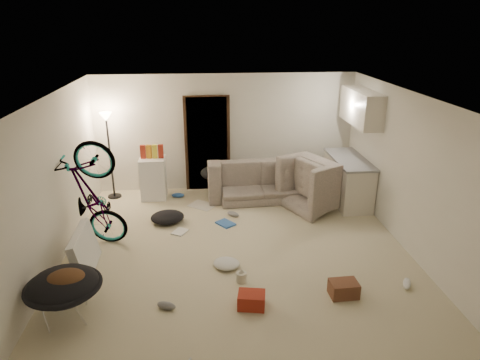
{
  "coord_description": "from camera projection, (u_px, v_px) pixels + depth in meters",
  "views": [
    {
      "loc": [
        -0.52,
        -5.92,
        3.55
      ],
      "look_at": [
        0.09,
        0.6,
        1.07
      ],
      "focal_mm": 32.0,
      "sensor_mm": 36.0,
      "label": 1
    }
  ],
  "objects": [
    {
      "name": "floor",
      "position": [
        238.0,
        256.0,
        6.82
      ],
      "size": [
        5.5,
        6.0,
        0.02
      ],
      "primitive_type": "cube",
      "color": "beige",
      "rests_on": "ground"
    },
    {
      "name": "ceiling",
      "position": [
        238.0,
        98.0,
        5.93
      ],
      "size": [
        5.5,
        6.0,
        0.02
      ],
      "primitive_type": "cube",
      "color": "white",
      "rests_on": "wall_back"
    },
    {
      "name": "wall_back",
      "position": [
        226.0,
        133.0,
        9.18
      ],
      "size": [
        5.5,
        0.02,
        2.5
      ],
      "primitive_type": "cube",
      "color": "silver",
      "rests_on": "floor"
    },
    {
      "name": "wall_front",
      "position": [
        270.0,
        312.0,
        3.57
      ],
      "size": [
        5.5,
        0.02,
        2.5
      ],
      "primitive_type": "cube",
      "color": "silver",
      "rests_on": "floor"
    },
    {
      "name": "wall_left",
      "position": [
        47.0,
        189.0,
        6.14
      ],
      "size": [
        0.02,
        6.0,
        2.5
      ],
      "primitive_type": "cube",
      "color": "silver",
      "rests_on": "floor"
    },
    {
      "name": "wall_right",
      "position": [
        415.0,
        177.0,
        6.61
      ],
      "size": [
        0.02,
        6.0,
        2.5
      ],
      "primitive_type": "cube",
      "color": "silver",
      "rests_on": "floor"
    },
    {
      "name": "doorway",
      "position": [
        207.0,
        144.0,
        9.19
      ],
      "size": [
        0.85,
        0.1,
        2.04
      ],
      "primitive_type": "cube",
      "color": "black",
      "rests_on": "floor"
    },
    {
      "name": "door_trim",
      "position": [
        207.0,
        144.0,
        9.16
      ],
      "size": [
        0.97,
        0.04,
        2.1
      ],
      "primitive_type": "cube",
      "color": "#362112",
      "rests_on": "floor"
    },
    {
      "name": "floor_lamp",
      "position": [
        108.0,
        137.0,
        8.62
      ],
      "size": [
        0.28,
        0.28,
        1.81
      ],
      "color": "black",
      "rests_on": "floor"
    },
    {
      "name": "kitchen_counter",
      "position": [
        348.0,
        181.0,
        8.74
      ],
      "size": [
        0.6,
        1.5,
        0.88
      ],
      "primitive_type": "cube",
      "color": "beige",
      "rests_on": "floor"
    },
    {
      "name": "counter_top",
      "position": [
        350.0,
        159.0,
        8.57
      ],
      "size": [
        0.64,
        1.54,
        0.04
      ],
      "primitive_type": "cube",
      "color": "gray",
      "rests_on": "kitchen_counter"
    },
    {
      "name": "kitchen_uppers",
      "position": [
        361.0,
        107.0,
        8.21
      ],
      "size": [
        0.38,
        1.4,
        0.65
      ],
      "primitive_type": "cube",
      "color": "beige",
      "rests_on": "wall_right"
    },
    {
      "name": "sofa",
      "position": [
        259.0,
        181.0,
        9.05
      ],
      "size": [
        2.22,
        0.94,
        0.64
      ],
      "primitive_type": "imported",
      "rotation": [
        0.0,
        0.0,
        3.18
      ],
      "color": "#3C453D",
      "rests_on": "floor"
    },
    {
      "name": "armchair",
      "position": [
        322.0,
        188.0,
        8.57
      ],
      "size": [
        1.42,
        1.48,
        0.75
      ],
      "primitive_type": "imported",
      "rotation": [
        0.0,
        0.0,
        2.04
      ],
      "color": "#3C453D",
      "rests_on": "floor"
    },
    {
      "name": "bicycle",
      "position": [
        95.0,
        219.0,
        6.96
      ],
      "size": [
        2.0,
        1.12,
        1.09
      ],
      "primitive_type": "imported",
      "rotation": [
        0.0,
        -0.17,
        1.41
      ],
      "color": "black",
      "rests_on": "floor"
    },
    {
      "name": "mini_fridge",
      "position": [
        153.0,
        178.0,
        8.91
      ],
      "size": [
        0.51,
        0.51,
        0.87
      ],
      "primitive_type": "cube",
      "rotation": [
        0.0,
        0.0,
        0.0
      ],
      "color": "white",
      "rests_on": "floor"
    },
    {
      "name": "snack_box_0",
      "position": [
        143.0,
        152.0,
        8.69
      ],
      "size": [
        0.11,
        0.08,
        0.3
      ],
      "primitive_type": "cube",
      "rotation": [
        0.0,
        0.0,
        -0.1
      ],
      "color": "maroon",
      "rests_on": "mini_fridge"
    },
    {
      "name": "snack_box_1",
      "position": [
        149.0,
        152.0,
        8.7
      ],
      "size": [
        0.12,
        0.1,
        0.3
      ],
      "primitive_type": "cube",
      "rotation": [
        0.0,
        0.0,
        -0.29
      ],
      "color": "orange",
      "rests_on": "mini_fridge"
    },
    {
      "name": "snack_box_2",
      "position": [
        155.0,
        152.0,
        8.71
      ],
      "size": [
        0.11,
        0.08,
        0.3
      ],
      "primitive_type": "cube",
      "rotation": [
        0.0,
        0.0,
        -0.08
      ],
      "color": "yellow",
      "rests_on": "mini_fridge"
    },
    {
      "name": "snack_box_3",
      "position": [
        161.0,
        152.0,
        8.72
      ],
      "size": [
        0.1,
        0.08,
        0.3
      ],
      "primitive_type": "cube",
      "rotation": [
        0.0,
        0.0,
        -0.05
      ],
      "color": "maroon",
      "rests_on": "mini_fridge"
    },
    {
      "name": "saucer_chair",
      "position": [
        64.0,
        292.0,
        5.27
      ],
      "size": [
        0.93,
        0.93,
        0.66
      ],
      "color": "silver",
      "rests_on": "floor"
    },
    {
      "name": "hoodie",
      "position": [
        65.0,
        280.0,
        5.17
      ],
      "size": [
        0.54,
        0.47,
        0.22
      ],
      "primitive_type": "ellipsoid",
      "rotation": [
        0.0,
        0.0,
        0.16
      ],
      "color": "#4E2F1B",
      "rests_on": "saucer_chair"
    },
    {
      "name": "sofa_drape",
      "position": [
        214.0,
        173.0,
        8.88
      ],
      "size": [
        0.58,
        0.48,
        0.28
      ],
      "primitive_type": "ellipsoid",
      "rotation": [
        0.0,
        0.0,
        -0.04
      ],
      "color": "black",
      "rests_on": "sofa"
    },
    {
      "name": "tv_box",
      "position": [
        85.0,
        251.0,
        6.32
      ],
      "size": [
        0.27,
        0.98,
        0.65
      ],
      "primitive_type": "cube",
      "rotation": [
        0.0,
        -0.21,
        0.02
      ],
      "color": "silver",
      "rests_on": "floor"
    },
    {
      "name": "drink_case_a",
      "position": [
        344.0,
        289.0,
        5.81
      ],
      "size": [
        0.39,
        0.28,
        0.21
      ],
      "primitive_type": "cube",
      "rotation": [
        0.0,
        0.0,
        0.04
      ],
      "color": "brown",
      "rests_on": "floor"
    },
    {
      "name": "drink_case_b",
      "position": [
        251.0,
        300.0,
        5.59
      ],
      "size": [
        0.39,
        0.32,
        0.2
      ],
      "primitive_type": "cube",
      "rotation": [
        0.0,
        0.0,
        -0.19
      ],
      "color": "maroon",
      "rests_on": "floor"
    },
    {
      "name": "juicer",
      "position": [
        241.0,
        276.0,
        6.12
      ],
      "size": [
        0.15,
        0.15,
        0.21
      ],
      "color": "beige",
      "rests_on": "floor"
    },
    {
      "name": "newspaper",
      "position": [
        202.0,
        205.0,
        8.66
      ],
      "size": [
        0.64,
        0.62,
        0.01
      ],
      "primitive_type": "cube",
      "rotation": [
        0.0,
        0.0,
        0.94
      ],
      "color": "beige",
      "rests_on": "floor"
    },
    {
      "name": "book_blue",
      "position": [
        226.0,
        223.0,
        7.86
      ],
      "size": [
        0.39,
        0.41,
        0.03
      ],
      "primitive_type": "cube",
      "rotation": [
        0.0,
        0.0,
        0.64
      ],
      "color": "#3263B5",
      "rests_on": "floor"
    },
    {
      "name": "book_white",
      "position": [
        180.0,
        232.0,
        7.56
      ],
      "size": [
        0.32,
        0.34,
        0.03
      ],
      "primitive_type": "cube",
      "rotation": [
        0.0,
        0.0,
        -0.52
      ],
      "color": "silver",
      "rests_on": "floor"
    },
    {
      "name": "shoe_0",
      "position": [
        178.0,
        195.0,
        9.03
      ],
      "size": [
        0.27,
        0.12,
        0.1
      ],
      "primitive_type": "ellipsoid",
      "rotation": [
        0.0,
        0.0,
        -0.05
      ],
      "color": "#3263B5",
      "rests_on": "floor"
    },
    {
      "name": "shoe_1",
      "position": [
        233.0,
        214.0,
        8.16
      ],
      "size": [
        0.27,
        0.24,
        0.1
      ],
      "primitive_type": "ellipsoid",
      "rotation": [
        0.0,
        0.0,
        -0.65
      ],
      "color": "slate",
      "rests_on": "floor"
    },
    {
      "name": "shoe_3",
      "position": [
        166.0,
        306.0,
        5.57
      ],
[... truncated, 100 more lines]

